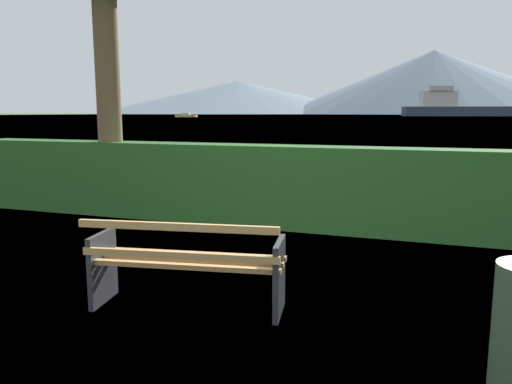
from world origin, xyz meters
TOP-DOWN VIEW (x-y plane):
  - ground_plane at (0.00, 0.00)m, footprint 1400.00×1400.00m
  - water_surface at (0.00, 306.88)m, footprint 620.00×620.00m
  - park_bench at (0.01, -0.06)m, footprint 1.84×0.85m
  - hedge_row at (0.00, 3.46)m, footprint 11.92×0.63m
  - cargo_ship_large at (24.06, 255.65)m, footprint 86.72×30.97m
  - sailboat_mid at (-87.06, 168.60)m, footprint 8.47×4.25m
  - distant_hills at (8.04, 578.99)m, footprint 759.29×395.63m

SIDE VIEW (x-z plane):
  - ground_plane at x=0.00m, z-range 0.00..0.00m
  - water_surface at x=0.00m, z-range 0.00..0.00m
  - park_bench at x=0.01m, z-range -0.01..0.86m
  - sailboat_mid at x=-87.06m, z-range -0.21..1.31m
  - hedge_row at x=0.00m, z-range 0.00..1.28m
  - cargo_ship_large at x=24.06m, z-range -3.06..10.84m
  - distant_hills at x=8.04m, z-range -6.12..71.80m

